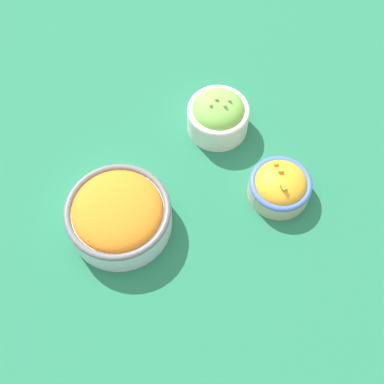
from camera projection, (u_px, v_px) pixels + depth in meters
ground_plane at (192, 200)px, 0.98m from camera, size 3.00×3.00×0.00m
bowl_lettuce at (218, 115)px, 1.02m from camera, size 0.12×0.12×0.09m
bowl_squash at (280, 186)px, 0.96m from camera, size 0.11×0.11×0.07m
bowl_carrots at (118, 214)px, 0.92m from camera, size 0.18×0.18×0.08m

